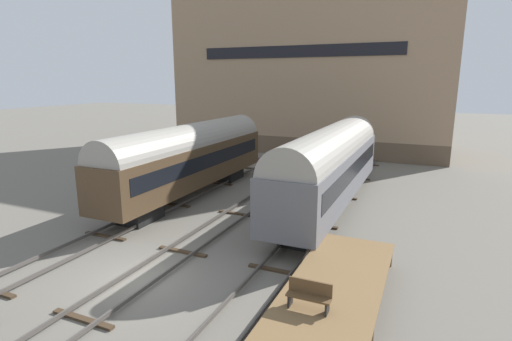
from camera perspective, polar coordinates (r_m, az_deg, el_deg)
ground_plane at (r=17.53m, az=-16.10°, el=-14.92°), size 200.00×200.00×0.00m
track_left at (r=20.66m, az=-26.62°, el=-11.02°), size 2.60×60.00×0.26m
track_middle at (r=17.47m, az=-16.13°, el=-14.50°), size 2.60×60.00×0.26m
track_right at (r=15.15m, az=-1.25°, el=-18.48°), size 2.60×60.00×0.26m
train_car_grey at (r=24.99m, az=10.53°, el=0.98°), size 3.08×17.08×5.27m
train_car_brown at (r=27.94m, az=-9.41°, el=2.07°), size 2.97×16.92×5.09m
station_platform at (r=13.65m, az=9.87°, el=-18.62°), size 3.19×11.90×1.01m
bench at (r=13.11m, az=7.62°, el=-17.11°), size 1.40×0.40×0.91m
warehouse_building at (r=48.08m, az=7.90°, el=14.94°), size 30.49×10.87×19.80m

